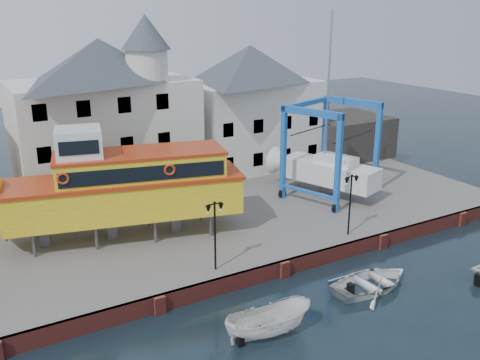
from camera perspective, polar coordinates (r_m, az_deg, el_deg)
ground at (r=32.85m, az=4.69°, el=-10.23°), size 140.00×140.00×0.00m
hardstanding at (r=41.28m, az=-3.99°, el=-3.35°), size 44.00×22.00×1.00m
quay_wall at (r=32.69m, az=4.61°, el=-9.38°), size 44.00×0.47×1.00m
building_white_main at (r=44.42m, az=-14.16°, el=6.88°), size 14.00×8.30×14.00m
building_white_right at (r=50.58m, az=1.04°, el=7.87°), size 12.00×8.00×11.20m
shed_dark at (r=55.54m, az=11.00°, el=4.67°), size 8.00×7.00×4.00m
lamp_post_left at (r=30.12m, az=-2.71°, el=-4.12°), size 1.12×0.32×4.20m
lamp_post_right at (r=35.52m, az=11.75°, el=-0.99°), size 1.12×0.32×4.20m
tour_boat at (r=35.09m, az=-13.76°, el=-0.77°), size 17.61×7.97×7.46m
travel_lift at (r=43.49m, az=8.61°, el=1.62°), size 8.01×9.75×14.32m
motorboat_a at (r=27.57m, az=3.01°, el=-16.26°), size 4.77×2.29×1.77m
motorboat_b at (r=32.40m, az=13.83°, el=-11.16°), size 5.25×3.80×1.07m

